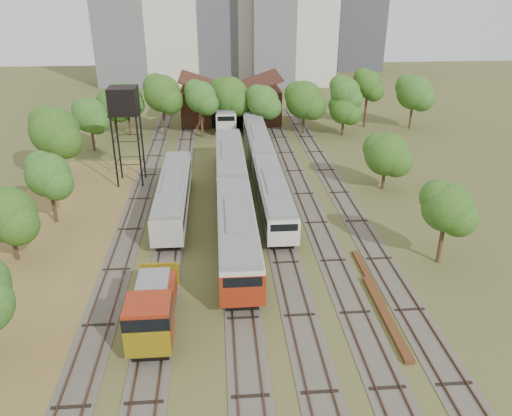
{
  "coord_description": "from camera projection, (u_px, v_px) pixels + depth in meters",
  "views": [
    {
      "loc": [
        -3.39,
        -25.39,
        21.66
      ],
      "look_at": [
        -0.05,
        16.27,
        2.5
      ],
      "focal_mm": 35.0,
      "sensor_mm": 36.0,
      "label": 1
    }
  ],
  "objects": [
    {
      "name": "tree_band_right",
      "position": [
        380.0,
        145.0,
        57.45
      ],
      "size": [
        5.1,
        41.92,
        7.09
      ],
      "color": "#382616",
      "rests_on": "ground"
    },
    {
      "name": "water_tower",
      "position": [
        124.0,
        103.0,
        54.67
      ],
      "size": [
        3.21,
        3.21,
        11.1
      ],
      "color": "black",
      "rests_on": "ground"
    },
    {
      "name": "rail_pile_far",
      "position": [
        368.0,
        276.0,
        39.74
      ],
      "size": [
        0.49,
        7.89,
        0.26
      ],
      "primitive_type": "cube",
      "color": "brown",
      "rests_on": "ground"
    },
    {
      "name": "dry_grass_patch",
      "position": [
        32.0,
        290.0,
        38.21
      ],
      "size": [
        14.0,
        60.0,
        0.04
      ],
      "primitive_type": "cube",
      "color": "brown",
      "rests_on": "ground"
    },
    {
      "name": "tree_band_left",
      "position": [
        52.0,
        160.0,
        50.16
      ],
      "size": [
        8.48,
        63.29,
        8.88
      ],
      "color": "#382616",
      "rests_on": "ground"
    },
    {
      "name": "railcar_green_set",
      "position": [
        258.0,
        144.0,
        66.02
      ],
      "size": [
        2.84,
        52.08,
        3.51
      ],
      "color": "black",
      "rests_on": "ground"
    },
    {
      "name": "tree_band_far",
      "position": [
        267.0,
        96.0,
        75.24
      ],
      "size": [
        48.92,
        8.57,
        9.1
      ],
      "color": "#382616",
      "rests_on": "ground"
    },
    {
      "name": "maintenance_shed",
      "position": [
        230.0,
        103.0,
        83.53
      ],
      "size": [
        16.45,
        11.55,
        7.58
      ],
      "color": "#381A14",
      "rests_on": "ground"
    },
    {
      "name": "rail_pile_near",
      "position": [
        385.0,
        315.0,
        35.08
      ],
      "size": [
        0.64,
        9.62,
        0.32
      ],
      "primitive_type": "cube",
      "color": "brown",
      "rests_on": "ground"
    },
    {
      "name": "old_grey_coach",
      "position": [
        174.0,
        194.0,
        50.31
      ],
      "size": [
        2.92,
        18.0,
        3.61
      ],
      "color": "black",
      "rests_on": "ground"
    },
    {
      "name": "railcar_rear",
      "position": [
        225.0,
        111.0,
        81.98
      ],
      "size": [
        3.08,
        16.08,
        3.81
      ],
      "color": "black",
      "rests_on": "ground"
    },
    {
      "name": "shunter_locomotive",
      "position": [
        153.0,
        312.0,
        32.69
      ],
      "size": [
        2.88,
        8.1,
        3.77
      ],
      "color": "black",
      "rests_on": "ground"
    },
    {
      "name": "railcar_red_set",
      "position": [
        233.0,
        194.0,
        49.85
      ],
      "size": [
        3.25,
        34.57,
        4.02
      ],
      "color": "black",
      "rests_on": "ground"
    },
    {
      "name": "ground",
      "position": [
        277.0,
        347.0,
        32.28
      ],
      "size": [
        240.0,
        240.0,
        0.0
      ],
      "primitive_type": "plane",
      "color": "#475123",
      "rests_on": "ground"
    },
    {
      "name": "tower_far_right",
      "position": [
        358.0,
        12.0,
        128.59
      ],
      "size": [
        12.0,
        12.0,
        28.0
      ],
      "primitive_type": "cube",
      "color": "#414448",
      "rests_on": "ground"
    },
    {
      "name": "tracks",
      "position": [
        244.0,
        196.0,
        54.86
      ],
      "size": [
        24.6,
        80.0,
        0.19
      ],
      "color": "#4C473D",
      "rests_on": "ground"
    }
  ]
}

